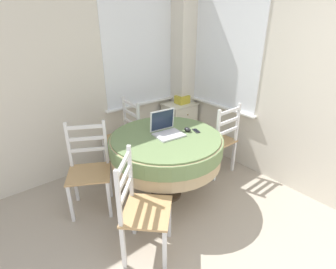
{
  "coord_description": "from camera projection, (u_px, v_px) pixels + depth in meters",
  "views": [
    {
      "loc": [
        -1.06,
        -0.06,
        1.96
      ],
      "look_at": [
        0.69,
        2.1,
        0.69
      ],
      "focal_mm": 28.0,
      "sensor_mm": 36.0,
      "label": 1
    }
  ],
  "objects": [
    {
      "name": "dining_chair_near_back_window",
      "position": [
        124.0,
        137.0,
        3.52
      ],
      "size": [
        0.42,
        0.45,
        0.97
      ],
      "color": "tan",
      "rests_on": "ground_plane"
    },
    {
      "name": "round_dining_table",
      "position": [
        166.0,
        147.0,
        2.89
      ],
      "size": [
        1.24,
        1.24,
        0.77
      ],
      "color": "#4C3D2D",
      "rests_on": "ground_plane"
    },
    {
      "name": "corner_room_shell",
      "position": [
        201.0,
        83.0,
        2.89
      ],
      "size": [
        4.07,
        4.94,
        2.55
      ],
      "color": "beige",
      "rests_on": "ground_plane"
    },
    {
      "name": "computer_mouse",
      "position": [
        188.0,
        130.0,
        2.93
      ],
      "size": [
        0.06,
        0.09,
        0.05
      ],
      "color": "black",
      "rests_on": "round_dining_table"
    },
    {
      "name": "storage_box",
      "position": [
        182.0,
        99.0,
        4.06
      ],
      "size": [
        0.19,
        0.16,
        0.12
      ],
      "color": "gold",
      "rests_on": "corner_cabinet"
    },
    {
      "name": "laptop",
      "position": [
        167.0,
        130.0,
        2.85
      ],
      "size": [
        0.33,
        0.3,
        0.26
      ],
      "color": "silver",
      "rests_on": "round_dining_table"
    },
    {
      "name": "dining_chair_camera_near",
      "position": [
        142.0,
        209.0,
        2.21
      ],
      "size": [
        0.59,
        0.59,
        0.97
      ],
      "color": "tan",
      "rests_on": "ground_plane"
    },
    {
      "name": "cell_phone",
      "position": [
        196.0,
        131.0,
        2.94
      ],
      "size": [
        0.08,
        0.12,
        0.01
      ],
      "color": "#2D2D33",
      "rests_on": "round_dining_table"
    },
    {
      "name": "dining_chair_near_right_window",
      "position": [
        218.0,
        141.0,
        3.41
      ],
      "size": [
        0.44,
        0.4,
        0.97
      ],
      "color": "tan",
      "rests_on": "ground_plane"
    },
    {
      "name": "corner_cabinet",
      "position": [
        179.0,
        124.0,
        4.22
      ],
      "size": [
        0.48,
        0.4,
        0.7
      ],
      "color": "silver",
      "rests_on": "ground_plane"
    },
    {
      "name": "dining_chair_left_flank",
      "position": [
        89.0,
        170.0,
        2.77
      ],
      "size": [
        0.57,
        0.56,
        0.97
      ],
      "color": "tan",
      "rests_on": "ground_plane"
    }
  ]
}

